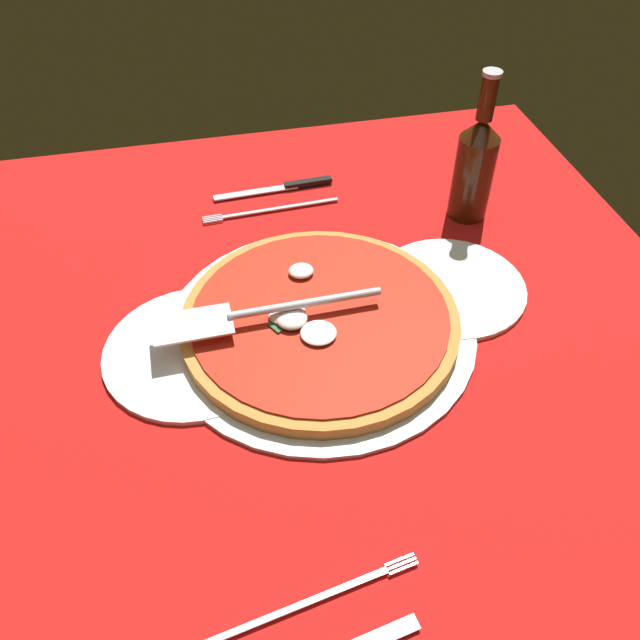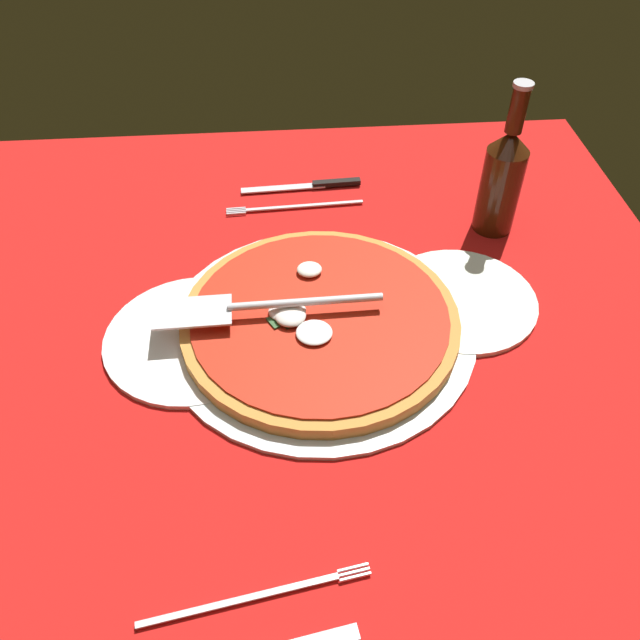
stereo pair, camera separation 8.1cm
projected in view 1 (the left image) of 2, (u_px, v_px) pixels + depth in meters
ground_plane at (308, 339)px, 82.42cm from camera, size 104.27×104.27×0.80cm
checker_pattern at (308, 336)px, 82.10cm from camera, size 104.27×104.27×0.10cm
pizza_pan at (320, 328)px, 82.43cm from camera, size 39.32×39.32×0.89cm
dinner_plate_left at (194, 351)px, 79.58cm from camera, size 22.20×22.20×1.00cm
dinner_plate_right at (450, 287)px, 87.85cm from camera, size 20.24×20.24×1.00cm
pizza at (319, 320)px, 81.37cm from camera, size 34.98×34.98×3.39cm
pizza_server at (258, 312)px, 78.46cm from camera, size 28.67×5.54×1.00cm
place_setting_near at (303, 640)px, 55.77cm from camera, size 22.44×14.43×1.40cm
place_setting_far at (278, 200)px, 102.90cm from camera, size 21.75×12.90×1.40cm
beer_bottle at (475, 166)px, 94.40cm from camera, size 5.87×5.87×22.83cm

